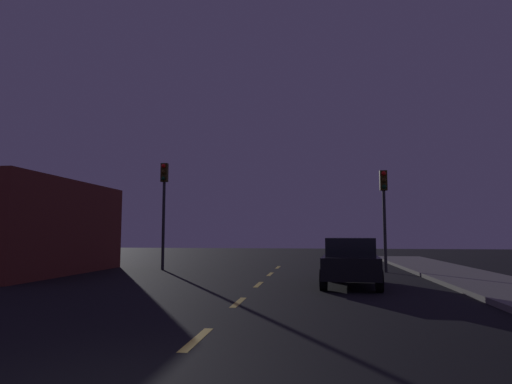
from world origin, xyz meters
TOP-DOWN VIEW (x-y plane):
  - ground_plane at (0.00, 7.00)m, footprint 80.00×80.00m
  - lane_stripe_second at (0.00, 2.60)m, footprint 0.16×1.60m
  - lane_stripe_third at (0.00, 6.40)m, footprint 0.16×1.60m
  - lane_stripe_fourth at (0.00, 10.20)m, footprint 0.16×1.60m
  - lane_stripe_fifth at (0.00, 14.00)m, footprint 0.16×1.60m
  - lane_stripe_sixth at (0.00, 17.80)m, footprint 0.16×1.60m
  - traffic_signal_left at (-5.27, 15.53)m, footprint 0.32×0.38m
  - traffic_signal_right at (4.96, 15.53)m, footprint 0.32×0.38m
  - car_stopped_ahead at (3.03, 10.27)m, footprint 2.08×4.08m
  - storefront_left at (-10.17, 12.71)m, footprint 4.34×8.34m

SIDE VIEW (x-z plane):
  - ground_plane at x=0.00m, z-range 0.00..0.00m
  - lane_stripe_second at x=0.00m, z-range 0.00..0.01m
  - lane_stripe_third at x=0.00m, z-range 0.00..0.01m
  - lane_stripe_fourth at x=0.00m, z-range 0.00..0.01m
  - lane_stripe_fifth at x=0.00m, z-range 0.00..0.01m
  - lane_stripe_sixth at x=0.00m, z-range 0.00..0.01m
  - car_stopped_ahead at x=3.03m, z-range 0.00..1.56m
  - storefront_left at x=-10.17m, z-range 0.00..3.93m
  - traffic_signal_right at x=4.96m, z-range 0.93..5.46m
  - traffic_signal_left at x=-5.27m, z-range 1.01..6.09m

